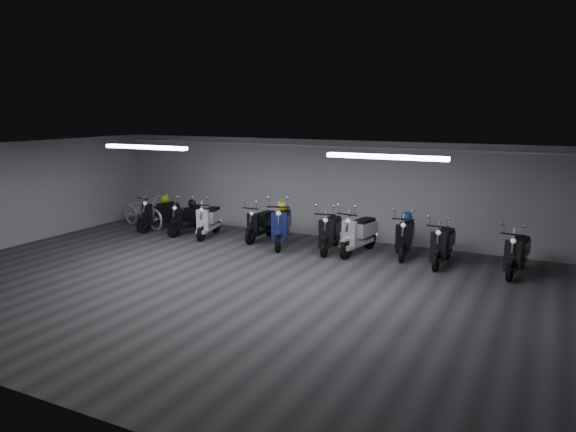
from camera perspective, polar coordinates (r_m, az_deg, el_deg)
The scene contains 23 objects.
floor at distance 11.62m, azimuth -6.14°, elevation -7.20°, with size 14.00×10.00×0.01m, color #353437.
ceiling at distance 11.06m, azimuth -6.44°, elevation 6.75°, with size 14.00×10.00×0.01m, color gray.
back_wall at distance 15.63m, azimuth 3.76°, elevation 2.89°, with size 14.00×0.01×2.80m, color #ABABAD.
front_wall at distance 7.71m, azimuth -27.13°, elevation -7.04°, with size 14.00×0.01×2.80m, color #ABABAD.
left_wall at distance 16.14m, azimuth -27.66°, elevation 1.89°, with size 0.01×10.00×2.80m, color #ABABAD.
fluor_strip_left at distance 13.68m, azimuth -14.76°, elevation 7.01°, with size 2.40×0.18×0.08m, color white.
fluor_strip_right at distance 10.71m, azimuth 10.25°, elevation 6.15°, with size 2.40×0.18×0.08m, color white.
conduit at distance 15.42m, azimuth 3.69°, elevation 7.34°, with size 0.05×0.05×13.60m, color white.
scooter_0 at distance 16.97m, azimuth -13.39°, elevation 0.71°, with size 0.58×1.75×1.31m, color black, non-canonical shape.
scooter_1 at distance 16.25m, azimuth -10.59°, elevation 0.27°, with size 0.56×1.68×1.25m, color black, non-canonical shape.
scooter_2 at distance 15.81m, azimuth -8.37°, elevation 0.11°, with size 0.58×1.73×1.29m, color silver, non-canonical shape.
scooter_3 at distance 15.24m, azimuth -2.87°, elevation -0.29°, with size 0.56×1.67×1.24m, color black, non-canonical shape.
scooter_4 at distance 14.58m, azimuth -0.70°, elevation -0.34°, with size 0.66×1.98×1.47m, color navy, non-canonical shape.
scooter_5 at distance 14.09m, azimuth 4.47°, elevation -1.04°, with size 0.60×1.81×1.35m, color black, non-canonical shape.
scooter_6 at distance 13.90m, azimuth 7.44°, elevation -1.18°, with size 0.62×1.87×1.39m, color silver, non-canonical shape.
scooter_7 at distance 13.84m, azimuth 12.24°, elevation -1.53°, with size 0.59×1.78×1.33m, color black, non-canonical shape.
scooter_8 at distance 13.30m, azimuth 15.98°, elevation -2.28°, with size 0.58×1.75×1.30m, color black, non-canonical shape.
scooter_9 at distance 13.08m, azimuth 23.00°, elevation -3.01°, with size 0.57×1.72×1.28m, color black, non-canonical shape.
bicycle at distance 17.47m, azimuth -15.04°, elevation 0.90°, with size 0.71×2.00×1.29m, color silver.
helmet_0 at distance 14.79m, azimuth -0.57°, elevation 1.01°, with size 0.25×0.25×0.25m, color #F4F00E.
helmet_1 at distance 17.07m, azimuth -12.78°, elevation 1.75°, with size 0.25×0.25×0.25m, color #AFC30B.
helmet_2 at distance 16.37m, azimuth -10.06°, elevation 1.33°, with size 0.24×0.24×0.24m, color black.
helmet_3 at distance 14.02m, azimuth 12.40°, elevation -0.11°, with size 0.29×0.29×0.29m, color navy.
Camera 1 is at (6.04, -9.23, 3.65)m, focal length 33.79 mm.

